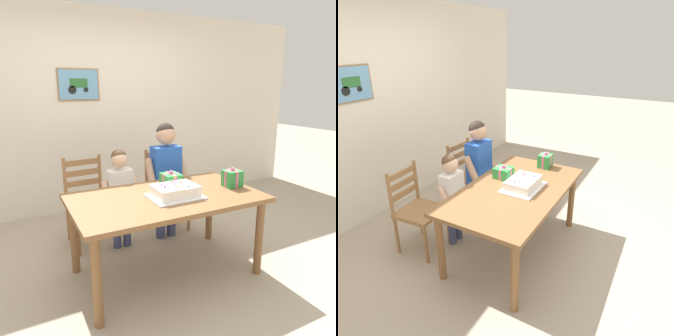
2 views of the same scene
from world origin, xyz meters
TOP-DOWN VIEW (x-y plane):
  - ground_plane at (0.00, 0.00)m, footprint 20.00×20.00m
  - back_wall at (-0.00, 1.92)m, footprint 6.40×0.11m
  - dining_table at (0.00, 0.00)m, footprint 1.60×0.93m
  - birthday_cake at (0.05, -0.07)m, footprint 0.44×0.34m
  - gift_box_red_large at (0.66, -0.05)m, footprint 0.16×0.14m
  - gift_box_beside_cake at (0.16, 0.22)m, footprint 0.16×0.19m
  - chair_left at (-0.46, 0.91)m, footprint 0.45×0.45m
  - chair_right at (0.46, 0.91)m, footprint 0.45×0.45m
  - child_older at (0.32, 0.64)m, footprint 0.46×0.26m
  - child_younger at (-0.19, 0.64)m, footprint 0.37×0.21m

SIDE VIEW (x-z plane):
  - ground_plane at x=0.00m, z-range 0.00..0.00m
  - chair_left at x=-0.46m, z-range 0.01..0.93m
  - chair_right at x=0.46m, z-range 0.01..0.93m
  - child_younger at x=-0.19m, z-range 0.11..1.15m
  - dining_table at x=0.00m, z-range 0.28..1.01m
  - child_older at x=0.32m, z-range 0.14..1.41m
  - birthday_cake at x=0.05m, z-range 0.69..0.88m
  - gift_box_beside_cake at x=0.16m, z-range 0.72..0.87m
  - gift_box_red_large at x=0.66m, z-range 0.72..0.90m
  - back_wall at x=0.00m, z-range 0.00..2.60m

